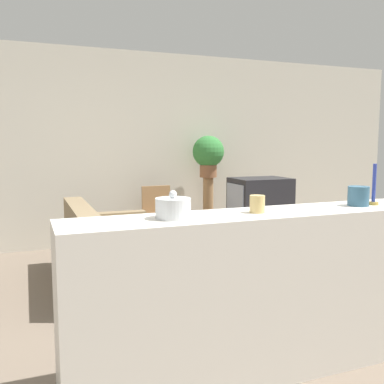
{
  "coord_description": "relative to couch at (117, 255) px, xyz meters",
  "views": [
    {
      "loc": [
        -1.4,
        -2.55,
        1.44
      ],
      "look_at": [
        0.43,
        2.14,
        0.85
      ],
      "focal_mm": 40.0,
      "sensor_mm": 36.0,
      "label": 1
    }
  ],
  "objects": [
    {
      "name": "television",
      "position": [
        1.96,
        0.52,
        0.4
      ],
      "size": [
        0.72,
        0.53,
        0.58
      ],
      "color": "#232328",
      "rests_on": "tv_stand"
    },
    {
      "name": "wooden_chair",
      "position": [
        0.82,
        1.22,
        0.18
      ],
      "size": [
        0.44,
        0.44,
        0.85
      ],
      "color": "#9E754C",
      "rests_on": "ground_plane"
    },
    {
      "name": "decorative_bowl",
      "position": [
        -0.07,
        -2.0,
        0.78
      ],
      "size": [
        0.2,
        0.2,
        0.16
      ],
      "color": "silver",
      "rests_on": "foreground_counter"
    },
    {
      "name": "plant_stand",
      "position": [
        1.61,
        1.38,
        0.18
      ],
      "size": [
        0.15,
        0.15,
        0.94
      ],
      "color": "#9E754C",
      "rests_on": "ground_plane"
    },
    {
      "name": "foreground_counter",
      "position": [
        0.57,
        -2.0,
        0.22
      ],
      "size": [
        2.57,
        0.44,
        1.01
      ],
      "color": "silver",
      "rests_on": "ground_plane"
    },
    {
      "name": "candlestick",
      "position": [
        1.37,
        -2.0,
        0.82
      ],
      "size": [
        0.07,
        0.07,
        0.28
      ],
      "color": "#B7933D",
      "rests_on": "foreground_counter"
    },
    {
      "name": "wall_back",
      "position": [
        0.57,
        1.75,
        1.06
      ],
      "size": [
        9.0,
        0.06,
        2.7
      ],
      "color": "beige",
      "rests_on": "ground_plane"
    },
    {
      "name": "tv_stand",
      "position": [
        1.97,
        0.52,
        -0.09
      ],
      "size": [
        0.84,
        0.56,
        0.4
      ],
      "color": "#9E754C",
      "rests_on": "ground_plane"
    },
    {
      "name": "ground_plane",
      "position": [
        0.57,
        -1.68,
        -0.29
      ],
      "size": [
        14.0,
        14.0,
        0.0
      ],
      "primitive_type": "plane",
      "color": "#756656"
    },
    {
      "name": "coffee_tin",
      "position": [
        1.24,
        -2.0,
        0.79
      ],
      "size": [
        0.14,
        0.14,
        0.13
      ],
      "color": "#335B75",
      "rests_on": "foreground_counter"
    },
    {
      "name": "candle_jar",
      "position": [
        0.47,
        -2.0,
        0.78
      ],
      "size": [
        0.09,
        0.09,
        0.11
      ],
      "color": "tan",
      "rests_on": "foreground_counter"
    },
    {
      "name": "potted_plant",
      "position": [
        1.61,
        1.38,
        0.99
      ],
      "size": [
        0.45,
        0.45,
        0.59
      ],
      "color": "#8E5B3D",
      "rests_on": "plant_stand"
    },
    {
      "name": "couch",
      "position": [
        0.0,
        0.0,
        0.0
      ],
      "size": [
        0.95,
        1.76,
        0.8
      ],
      "color": "#847051",
      "rests_on": "ground_plane"
    }
  ]
}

